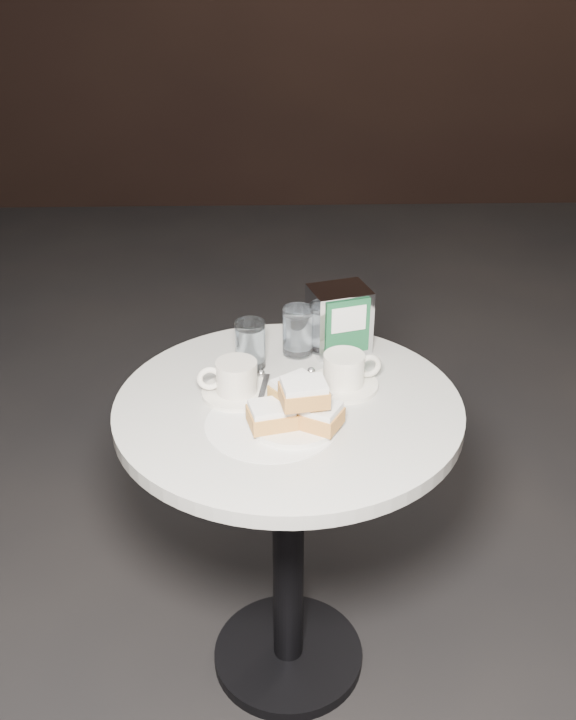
% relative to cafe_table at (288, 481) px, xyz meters
% --- Properties ---
extents(ground, '(7.00, 7.00, 0.00)m').
position_rel_cafe_table_xyz_m(ground, '(0.00, 0.00, -0.55)').
color(ground, black).
rests_on(ground, ground).
extents(cafe_table, '(0.70, 0.70, 0.74)m').
position_rel_cafe_table_xyz_m(cafe_table, '(0.00, 0.00, 0.00)').
color(cafe_table, black).
rests_on(cafe_table, ground).
extents(sugar_spill, '(0.28, 0.28, 0.00)m').
position_rel_cafe_table_xyz_m(sugar_spill, '(-0.03, -0.08, 0.20)').
color(sugar_spill, white).
rests_on(sugar_spill, cafe_table).
extents(beignet_plate, '(0.19, 0.18, 0.11)m').
position_rel_cafe_table_xyz_m(beignet_plate, '(0.01, -0.09, 0.24)').
color(beignet_plate, white).
rests_on(beignet_plate, cafe_table).
extents(coffee_cup_left, '(0.16, 0.16, 0.08)m').
position_rel_cafe_table_xyz_m(coffee_cup_left, '(-0.10, 0.03, 0.23)').
color(coffee_cup_left, white).
rests_on(coffee_cup_left, cafe_table).
extents(coffee_cup_right, '(0.17, 0.17, 0.08)m').
position_rel_cafe_table_xyz_m(coffee_cup_right, '(0.12, 0.06, 0.23)').
color(coffee_cup_right, white).
rests_on(coffee_cup_right, cafe_table).
extents(water_glass_left, '(0.07, 0.07, 0.10)m').
position_rel_cafe_table_xyz_m(water_glass_left, '(-0.08, 0.15, 0.25)').
color(water_glass_left, white).
rests_on(water_glass_left, cafe_table).
extents(water_glass_right, '(0.08, 0.08, 0.11)m').
position_rel_cafe_table_xyz_m(water_glass_right, '(0.03, 0.20, 0.25)').
color(water_glass_right, white).
rests_on(water_glass_right, cafe_table).
extents(napkin_dispenser, '(0.15, 0.13, 0.15)m').
position_rel_cafe_table_xyz_m(napkin_dispenser, '(0.12, 0.22, 0.27)').
color(napkin_dispenser, silver).
rests_on(napkin_dispenser, cafe_table).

